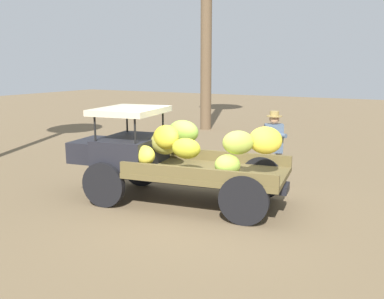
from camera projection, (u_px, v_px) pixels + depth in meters
The scene contains 3 objects.
ground_plane at pixel (201, 207), 8.34m from camera, with size 60.00×60.00×0.00m, color brown.
truck at pixel (165, 155), 8.59m from camera, with size 4.61×2.30×1.89m.
farmer at pixel (273, 145), 9.40m from camera, with size 0.57×0.53×1.76m.
Camera 1 is at (-3.71, 7.04, 2.75)m, focal length 39.73 mm.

